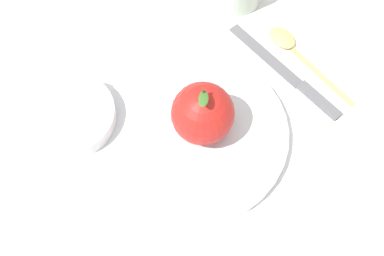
# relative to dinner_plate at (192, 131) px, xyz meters

# --- Properties ---
(ground_plane) EXTENTS (2.40, 2.40, 0.00)m
(ground_plane) POSITION_rel_dinner_plate_xyz_m (-0.01, 0.04, -0.01)
(ground_plane) COLOR silver
(dinner_plate) EXTENTS (0.27, 0.27, 0.02)m
(dinner_plate) POSITION_rel_dinner_plate_xyz_m (0.00, 0.00, 0.00)
(dinner_plate) COLOR silver
(dinner_plate) RESTS_ON ground_plane
(apple) EXTENTS (0.08, 0.08, 0.10)m
(apple) POSITION_rel_dinner_plate_xyz_m (-0.00, 0.01, 0.05)
(apple) COLOR #B21E19
(apple) RESTS_ON dinner_plate
(side_bowl) EXTENTS (0.13, 0.13, 0.04)m
(side_bowl) POSITION_rel_dinner_plate_xyz_m (-0.01, -0.17, 0.01)
(side_bowl) COLOR white
(side_bowl) RESTS_ON ground_plane
(knife) EXTENTS (0.18, 0.16, 0.01)m
(knife) POSITION_rel_dinner_plate_xyz_m (-0.10, 0.15, -0.01)
(knife) COLOR #59595E
(knife) RESTS_ON ground_plane
(spoon) EXTENTS (0.15, 0.13, 0.01)m
(spoon) POSITION_rel_dinner_plate_xyz_m (-0.16, 0.15, -0.00)
(spoon) COLOR #D8B766
(spoon) RESTS_ON ground_plane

